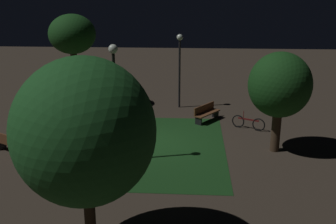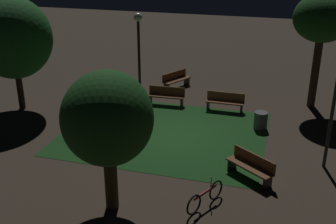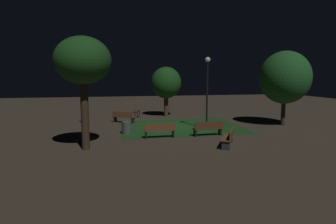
# 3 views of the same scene
# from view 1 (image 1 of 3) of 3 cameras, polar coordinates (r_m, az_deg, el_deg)

# --- Properties ---
(ground_plane) EXTENTS (60.00, 60.00, 0.00)m
(ground_plane) POSITION_cam_1_polar(r_m,az_deg,el_deg) (18.57, -1.92, -4.35)
(ground_plane) COLOR #3D3328
(grass_lawn) EXTENTS (8.40, 6.71, 0.01)m
(grass_lawn) POSITION_cam_1_polar(r_m,az_deg,el_deg) (18.05, -2.62, -5.00)
(grass_lawn) COLOR #194219
(grass_lawn) RESTS_ON ground
(bench_lawn_edge) EXTENTS (1.80, 0.49, 0.88)m
(bench_lawn_edge) POSITION_cam_1_polar(r_m,az_deg,el_deg) (20.35, -11.14, -1.26)
(bench_lawn_edge) COLOR brown
(bench_lawn_edge) RESTS_ON ground
(bench_front_right) EXTENTS (1.82, 0.57, 0.88)m
(bench_front_right) POSITION_cam_1_polar(r_m,az_deg,el_deg) (17.71, -13.47, -4.28)
(bench_front_right) COLOR #512D19
(bench_front_right) RESTS_ON ground
(bench_back_row) EXTENTS (1.74, 1.44, 0.88)m
(bench_back_row) POSITION_cam_1_polar(r_m,az_deg,el_deg) (21.44, 5.45, -0.05)
(bench_back_row) COLOR brown
(bench_back_row) RESTS_ON ground
(bench_by_lamp) EXTENTS (1.30, 1.81, 0.88)m
(bench_by_lamp) POSITION_cam_1_polar(r_m,az_deg,el_deg) (18.45, -21.40, -4.15)
(bench_by_lamp) COLOR brown
(bench_by_lamp) RESTS_ON ground
(tree_left_canopy) EXTENTS (2.67, 2.67, 5.44)m
(tree_left_canopy) POSITION_cam_1_polar(r_m,az_deg,el_deg) (23.79, -13.46, 10.55)
(tree_left_canopy) COLOR #38281C
(tree_left_canopy) RESTS_ON ground
(tree_back_right) EXTENTS (3.57, 3.57, 5.34)m
(tree_back_right) POSITION_cam_1_polar(r_m,az_deg,el_deg) (10.10, -11.81, -2.81)
(tree_back_right) COLOR #38281C
(tree_back_right) RESTS_ON ground
(tree_lawn_side) EXTENTS (2.64, 2.64, 4.35)m
(tree_lawn_side) POSITION_cam_1_polar(r_m,az_deg,el_deg) (17.40, 15.62, 3.65)
(tree_lawn_side) COLOR #423021
(tree_lawn_side) RESTS_ON ground
(lamp_post_path_center) EXTENTS (0.36, 0.36, 4.80)m
(lamp_post_path_center) POSITION_cam_1_polar(r_m,az_deg,el_deg) (15.81, -7.63, 3.93)
(lamp_post_path_center) COLOR black
(lamp_post_path_center) RESTS_ON ground
(lamp_post_plaza_west) EXTENTS (0.36, 0.36, 4.32)m
(lamp_post_plaza_west) POSITION_cam_1_polar(r_m,az_deg,el_deg) (23.28, 1.66, 7.69)
(lamp_post_plaza_west) COLOR black
(lamp_post_plaza_west) RESTS_ON ground
(trash_bin) EXTENTS (0.58, 0.58, 0.77)m
(trash_bin) POSITION_cam_1_polar(r_m,az_deg,el_deg) (21.72, -5.73, -0.09)
(trash_bin) COLOR #4C4C4C
(trash_bin) RESTS_ON ground
(bicycle) EXTENTS (0.84, 1.58, 0.93)m
(bicycle) POSITION_cam_1_polar(r_m,az_deg,el_deg) (20.55, 11.35, -1.49)
(bicycle) COLOR black
(bicycle) RESTS_ON ground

